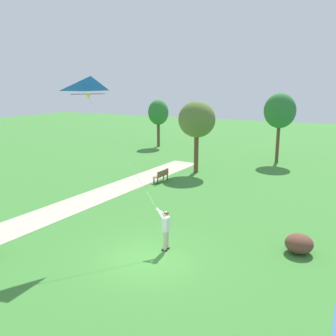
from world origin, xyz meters
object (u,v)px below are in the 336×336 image
tree_lakeside_near (197,120)px  tree_horizon_far (158,113)px  person_kite_flyer (166,227)px  flying_kite (91,89)px  lakeside_shrub (299,244)px  tree_treeline_center (280,111)px  park_bench_far_walkway (162,175)px

tree_lakeside_near → tree_horizon_far: bearing=132.2°
person_kite_flyer → flying_kite: size_ratio=0.34×
flying_kite → lakeside_shrub: bearing=17.4°
flying_kite → tree_treeline_center: (3.95, 20.96, -2.15)m
park_bench_far_walkway → tree_treeline_center: tree_treeline_center is taller
flying_kite → tree_treeline_center: size_ratio=0.88×
tree_horizon_far → lakeside_shrub: 28.06m
person_kite_flyer → tree_lakeside_near: bearing=107.9°
tree_horizon_far → tree_treeline_center: 14.03m
tree_lakeside_near → tree_treeline_center: (4.99, 6.96, 0.40)m
person_kite_flyer → lakeside_shrub: 5.66m
flying_kite → lakeside_shrub: (8.49, 2.66, -6.35)m
tree_lakeside_near → lakeside_shrub: bearing=-50.0°
park_bench_far_walkway → lakeside_shrub: (10.60, -7.49, -0.10)m
tree_treeline_center → flying_kite: bearing=-100.7°
flying_kite → park_bench_far_walkway: (-2.11, 10.15, -6.25)m
person_kite_flyer → lakeside_shrub: size_ratio=1.55×
tree_lakeside_near → person_kite_flyer: bearing=-72.1°
person_kite_flyer → flying_kite: flying_kite is taller
tree_horizon_far → tree_treeline_center: tree_treeline_center is taller
park_bench_far_walkway → lakeside_shrub: park_bench_far_walkway is taller
person_kite_flyer → park_bench_far_walkway: size_ratio=1.20×
tree_treeline_center → tree_horizon_far: bearing=168.9°
park_bench_far_walkway → tree_lakeside_near: bearing=74.4°
tree_horizon_far → tree_lakeside_near: size_ratio=0.93×
tree_lakeside_near → lakeside_shrub: (9.53, -11.34, -3.80)m
tree_lakeside_near → tree_treeline_center: tree_treeline_center is taller
flying_kite → tree_lakeside_near: 14.26m
flying_kite → lakeside_shrub: size_ratio=4.61×
tree_treeline_center → lakeside_shrub: bearing=-76.1°
park_bench_far_walkway → lakeside_shrub: size_ratio=1.29×
tree_lakeside_near → lakeside_shrub: tree_lakeside_near is taller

